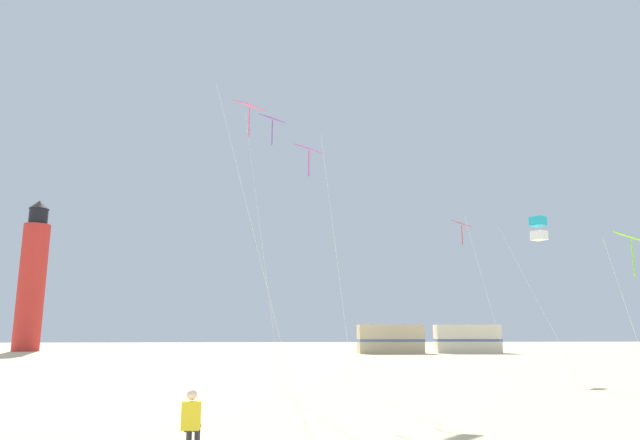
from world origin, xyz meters
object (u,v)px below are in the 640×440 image
Objects in this scene: kite_flyer_standing at (192,419)px; rv_van_tan at (390,339)px; rv_van_cream at (467,339)px; kite_diamond_rainbow at (250,116)px; lighthouse_distant at (32,279)px; kite_diamond_lime at (631,242)px; kite_box_cyan at (538,229)px; kite_diamond_violet at (272,130)px; kite_diamond_magenta at (311,158)px; kite_diamond_scarlet at (463,229)px.

kite_flyer_standing is 0.18× the size of rv_van_tan.
kite_flyer_standing is at bearing -109.87° from rv_van_cream.
kite_diamond_rainbow is 1.58× the size of rv_van_cream.
kite_flyer_standing is 59.35m from lighthouse_distant.
kite_flyer_standing is at bearing -63.97° from lighthouse_distant.
kite_diamond_lime is at bearing -14.90° from kite_diamond_rainbow.
kite_box_cyan is 30.80m from rv_van_tan.
kite_diamond_violet is 1.16× the size of kite_diamond_magenta.
kite_diamond_violet is 1.10× the size of kite_diamond_rainbow.
kite_diamond_rainbow is at bearing -59.80° from lighthouse_distant.
kite_flyer_standing is 23.11m from kite_diamond_scarlet.
kite_diamond_rainbow reaches higher than rv_van_cream.
kite_diamond_violet is at bearing -109.11° from rv_van_tan.
rv_van_cream is at bearing 61.74° from kite_diamond_rainbow.
kite_box_cyan reaches higher than kite_diamond_lime.
kite_diamond_violet is 13.68m from kite_box_cyan.
kite_diamond_rainbow is at bearing -100.16° from kite_diamond_violet.
rv_van_tan is (12.65, 44.58, 0.78)m from kite_flyer_standing.
lighthouse_distant is (-39.93, 38.58, 0.76)m from kite_box_cyan.
kite_box_cyan is at bearing -97.28° from rv_van_cream.
kite_box_cyan is 11.99m from kite_diamond_magenta.
lighthouse_distant is at bearing 135.98° from kite_box_cyan.
kite_flyer_standing is 0.18× the size of rv_van_cream.
kite_flyer_standing is 21.11m from kite_box_cyan.
kite_diamond_scarlet is 0.84× the size of kite_diamond_magenta.
kite_diamond_lime is 0.79× the size of rv_van_cream.
kite_diamond_violet reaches higher than kite_diamond_lime.
lighthouse_distant reaches higher than kite_box_cyan.
kite_diamond_magenta is 51.08m from lighthouse_distant.
kite_diamond_scarlet is (11.78, 18.54, 7.18)m from kite_flyer_standing.
kite_diamond_lime is at bearing -158.51° from kite_flyer_standing.
kite_flyer_standing is 0.15× the size of kite_box_cyan.
kite_box_cyan is at bearing -61.30° from kite_diamond_scarlet.
kite_box_cyan is 1.16× the size of rv_van_cream.
rv_van_cream is (8.42, 40.49, -3.48)m from kite_diamond_lime.
kite_diamond_magenta is at bearing -138.74° from kite_diamond_scarlet.
kite_diamond_magenta is 1.49× the size of rv_van_cream.
kite_diamond_scarlet is at bearing -103.70° from rv_van_cream.
kite_diamond_lime is 10.23m from kite_box_cyan.
kite_diamond_violet is (-10.58, -6.98, 2.96)m from kite_diamond_scarlet.
rv_van_tan is at bearing -172.05° from rv_van_cream.
kite_diamond_magenta is 0.59× the size of lighthouse_distant.
kite_diamond_magenta reaches higher than rv_van_cream.
rv_van_tan and rv_van_cream have the same top height.
kite_diamond_scarlet is 13.02m from kite_diamond_violet.
kite_diamond_magenta is at bearing -112.62° from rv_van_cream.
kite_diamond_scarlet is 1.26× the size of rv_van_cream.
kite_diamond_rainbow is (-0.70, -3.91, -0.97)m from kite_diamond_violet.
kite_diamond_violet is at bearing 152.91° from kite_diamond_magenta.
lighthouse_distant is at bearing -62.92° from kite_flyer_standing.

